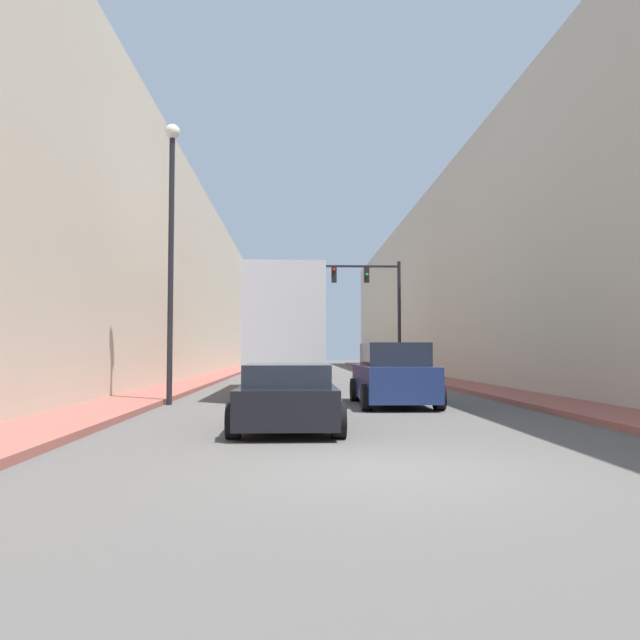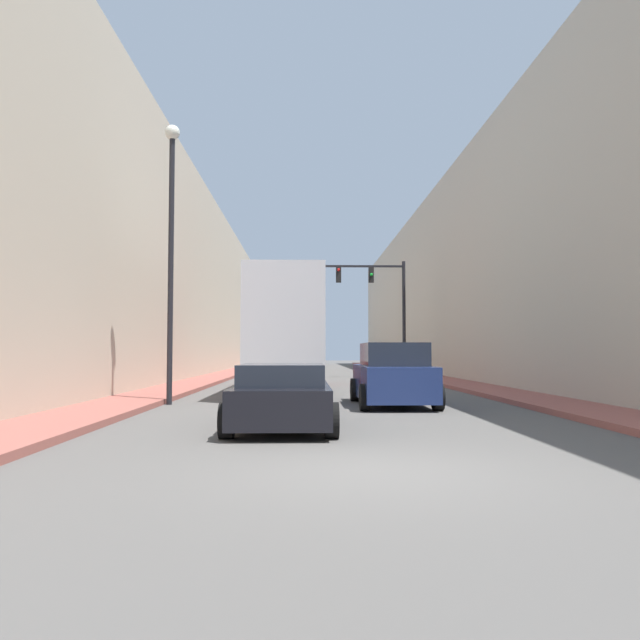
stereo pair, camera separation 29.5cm
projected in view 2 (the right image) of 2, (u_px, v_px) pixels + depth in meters
ground_plane at (378, 471)px, 7.96m from camera, size 200.00×200.00×0.00m
sidewalk_right at (419, 375)px, 38.07m from camera, size 2.00×80.00×0.15m
sidewalk_left at (221, 376)px, 37.78m from camera, size 2.00×80.00×0.15m
building_right at (482, 282)px, 38.45m from camera, size 6.00×80.00×11.65m
building_left at (156, 281)px, 37.97m from camera, size 6.00×80.00×11.73m
semi_truck at (289, 331)px, 24.24m from camera, size 2.48×12.47×4.22m
sedan_car at (282, 396)px, 12.53m from camera, size 2.10×4.40×1.28m
suv_car at (393, 376)px, 17.73m from camera, size 2.15×4.52×1.78m
traffic_signal_gantry at (382, 298)px, 36.49m from camera, size 5.85×0.35×6.84m
street_lamp at (171, 228)px, 18.26m from camera, size 0.44×0.44×8.23m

